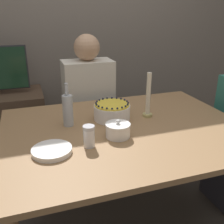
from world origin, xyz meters
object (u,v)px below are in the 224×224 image
Objects in this scene: cake at (112,111)px; sugar_shaker at (89,136)px; bottle at (68,110)px; sugar_bowl at (118,130)px; candle at (148,99)px; person_man_blue_shirt at (89,117)px.

sugar_shaker is (-0.22, -0.30, 0.01)m from cake.
sugar_shaker is 0.44× the size of bottle.
cake is 0.28m from bottle.
sugar_bowl is 0.18m from sugar_shaker.
bottle is at bearing 134.28° from sugar_bowl.
candle reaches higher than sugar_bowl.
cake is 0.79× the size of candle.
bottle is 0.21× the size of person_man_blue_shirt.
person_man_blue_shirt is at bearing 87.51° from sugar_bowl.
bottle reaches higher than sugar_shaker.
sugar_bowl is at bearing -142.57° from candle.
sugar_bowl is 0.52× the size of bottle.
bottle is at bearing 100.60° from sugar_shaker.
bottle is at bearing -177.80° from cake.
cake is 0.18× the size of person_man_blue_shirt.
candle is 1.11× the size of bottle.
bottle is (-0.23, 0.23, 0.06)m from sugar_bowl.
cake is at bearing 53.71° from sugar_shaker.
person_man_blue_shirt reaches higher than cake.
sugar_bowl is 0.87m from person_man_blue_shirt.
person_man_blue_shirt reaches higher than bottle.
sugar_bowl is 0.11× the size of person_man_blue_shirt.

